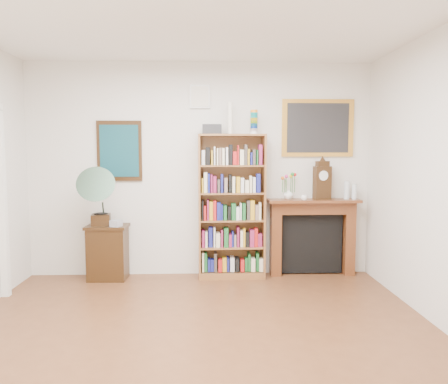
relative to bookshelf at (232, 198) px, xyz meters
name	(u,v)px	position (x,y,z in m)	size (l,w,h in m)	color
room	(195,185)	(-0.41, -2.33, 0.36)	(4.51, 5.01, 2.81)	#57301A
teal_poster	(119,151)	(-1.46, 0.15, 0.61)	(0.58, 0.04, 0.78)	black
small_picture	(200,97)	(-0.41, 0.15, 1.31)	(0.26, 0.04, 0.30)	white
gilt_painting	(318,128)	(1.14, 0.15, 0.91)	(0.95, 0.04, 0.75)	gold
bookshelf	(232,198)	(0.00, 0.00, 0.00)	(0.86, 0.32, 2.14)	brown
side_cabinet	(108,252)	(-1.59, -0.03, -0.69)	(0.52, 0.38, 0.70)	black
fireplace	(312,231)	(1.08, 0.08, -0.45)	(1.20, 0.29, 1.02)	#522813
gramophone	(98,193)	(-1.68, -0.15, 0.09)	(0.54, 0.64, 0.76)	black
cd_stack	(116,223)	(-1.46, -0.14, -0.30)	(0.12, 0.12, 0.08)	silver
mantel_clock	(322,181)	(1.19, 0.03, 0.22)	(0.24, 0.17, 0.50)	black
flower_vase	(288,194)	(0.75, 0.06, 0.04)	(0.13, 0.13, 0.14)	silver
teacup	(304,198)	(0.93, -0.06, 0.01)	(0.09, 0.09, 0.07)	white
bottle_left	(347,190)	(1.52, 0.05, 0.10)	(0.07, 0.07, 0.24)	silver
bottle_right	(354,192)	(1.62, 0.03, 0.08)	(0.06, 0.06, 0.20)	silver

